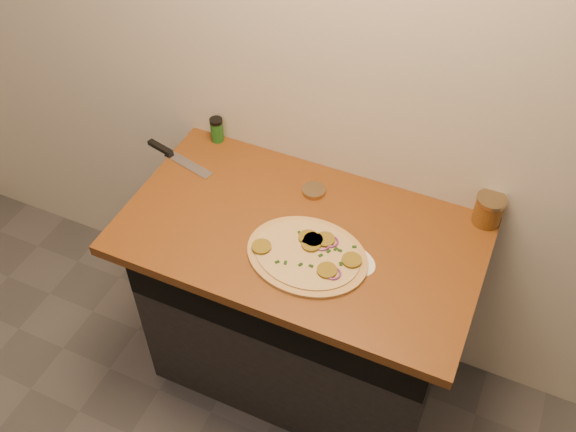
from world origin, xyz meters
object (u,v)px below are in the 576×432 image
at_px(chefs_knife, 173,155).
at_px(salsa_jar, 489,210).
at_px(pizza, 308,254).
at_px(spice_shaker, 217,130).

height_order(chefs_knife, salsa_jar, salsa_jar).
relative_size(pizza, salsa_jar, 3.83).
xyz_separation_m(chefs_knife, salsa_jar, (1.13, 0.14, 0.05)).
bearing_deg(salsa_jar, pizza, -141.30).
bearing_deg(chefs_knife, salsa_jar, 7.29).
bearing_deg(salsa_jar, chefs_knife, -172.71).
xyz_separation_m(pizza, salsa_jar, (0.48, 0.39, 0.04)).
height_order(pizza, salsa_jar, salsa_jar).
relative_size(chefs_knife, spice_shaker, 3.10).
height_order(salsa_jar, spice_shaker, salsa_jar).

